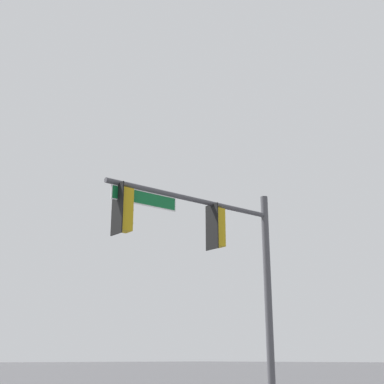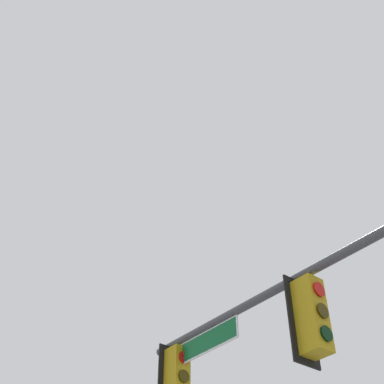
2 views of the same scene
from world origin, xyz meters
name	(u,v)px [view 1 (image 1 of 2)]	position (x,y,z in m)	size (l,w,h in m)	color
signal_pole_near	(214,248)	(-3.82, -5.50, 4.29)	(5.65, 0.96, 6.16)	#47474C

